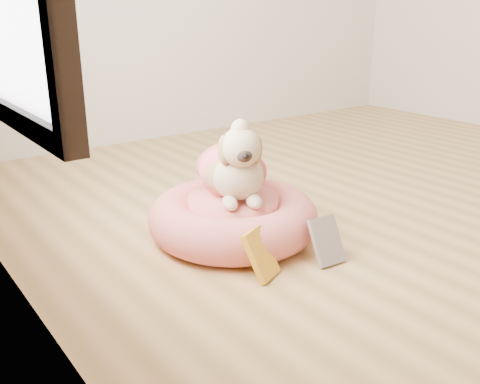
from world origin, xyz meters
TOP-DOWN VIEW (x-y plane):
  - floor at (0.00, 0.00)m, footprint 4.50×4.50m
  - pet_bed at (-1.11, 0.35)m, footprint 0.74×0.74m
  - dog at (-1.09, 0.36)m, footprint 0.52×0.60m
  - book_yellow at (-1.24, -0.01)m, footprint 0.16×0.15m
  - book_white at (-0.95, -0.06)m, footprint 0.13×0.12m

SIDE VIEW (x-z plane):
  - floor at x=0.00m, z-range 0.00..0.00m
  - book_white at x=-0.95m, z-range 0.00..0.18m
  - book_yellow at x=-1.24m, z-range 0.00..0.18m
  - pet_bed at x=-1.11m, z-range 0.00..0.19m
  - dog at x=-1.09m, z-range 0.19..0.56m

